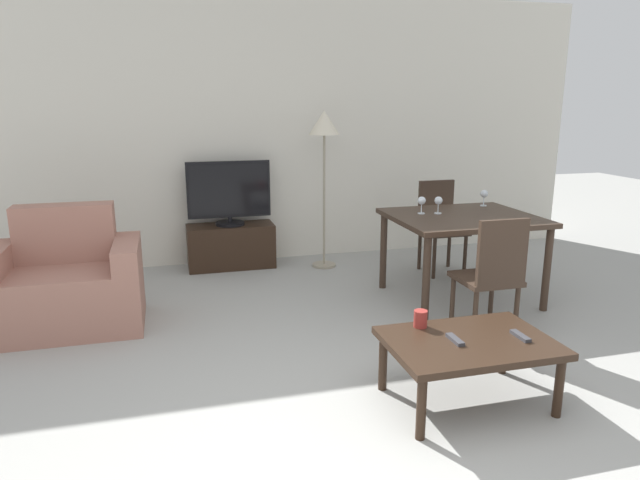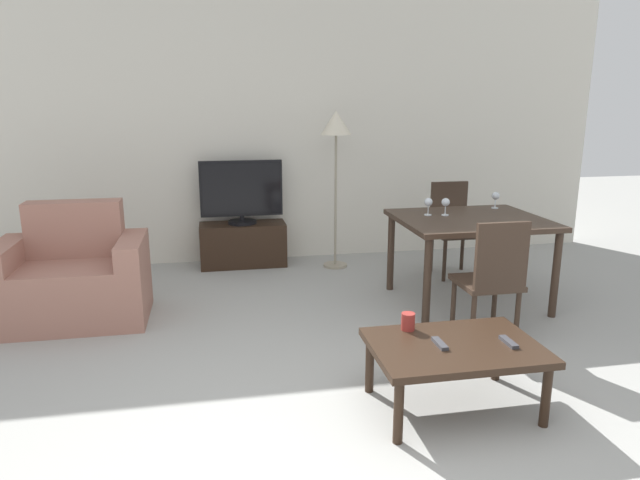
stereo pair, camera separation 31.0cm
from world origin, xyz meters
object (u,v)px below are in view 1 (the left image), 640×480
at_px(armchair, 66,286).
at_px(wine_glass_left, 422,202).
at_px(tv_stand, 231,246).
at_px(remote_primary, 520,336).
at_px(dining_chair_far, 440,222).
at_px(dining_chair_near, 492,272).
at_px(wine_glass_right, 438,202).
at_px(remote_secondary, 455,340).
at_px(dining_table, 463,225).
at_px(floor_lamp, 324,134).
at_px(tv, 229,193).
at_px(cup_white_near, 420,319).
at_px(coffee_table, 469,347).
at_px(wine_glass_center, 484,195).

distance_m(armchair, wine_glass_left, 2.87).
distance_m(tv_stand, wine_glass_left, 2.05).
bearing_deg(armchair, remote_primary, -35.00).
height_order(armchair, remote_primary, armchair).
height_order(dining_chair_far, remote_primary, dining_chair_far).
bearing_deg(wine_glass_left, tv_stand, 138.41).
xyz_separation_m(dining_chair_near, wine_glass_right, (0.04, 0.93, 0.34)).
bearing_deg(wine_glass_left, remote_secondary, -108.81).
distance_m(dining_table, floor_lamp, 1.65).
relative_size(tv, remote_secondary, 5.46).
bearing_deg(wine_glass_left, dining_table, -27.45).
xyz_separation_m(dining_table, wine_glass_right, (-0.17, 0.12, 0.19)).
bearing_deg(wine_glass_right, remote_primary, -101.42).
xyz_separation_m(dining_chair_near, remote_secondary, (-0.69, -0.77, -0.10)).
height_order(dining_chair_near, floor_lamp, floor_lamp).
relative_size(floor_lamp, wine_glass_right, 10.69).
height_order(cup_white_near, wine_glass_right, wine_glass_right).
bearing_deg(coffee_table, floor_lamp, 90.97).
xyz_separation_m(remote_primary, cup_white_near, (-0.47, 0.29, 0.04)).
xyz_separation_m(dining_chair_near, cup_white_near, (-0.79, -0.53, -0.06)).
bearing_deg(floor_lamp, dining_table, -55.38).
height_order(tv_stand, dining_table, dining_table).
bearing_deg(tv, coffee_table, -72.33).
bearing_deg(tv, dining_table, -39.45).
height_order(coffee_table, dining_chair_far, dining_chair_far).
relative_size(tv_stand, cup_white_near, 8.65).
xyz_separation_m(tv, wine_glass_left, (1.47, -1.30, 0.07)).
relative_size(tv_stand, wine_glass_right, 5.91).
relative_size(wine_glass_left, wine_glass_right, 1.00).
relative_size(remote_secondary, wine_glass_left, 1.03).
relative_size(wine_glass_center, wine_glass_right, 1.00).
bearing_deg(wine_glass_right, remote_secondary, -113.17).
bearing_deg(tv_stand, wine_glass_right, -39.80).
relative_size(dining_chair_far, remote_primary, 5.92).
bearing_deg(wine_glass_right, tv, 140.25).
xyz_separation_m(armchair, remote_secondary, (2.23, -1.78, 0.07)).
bearing_deg(dining_chair_near, wine_glass_right, 87.80).
relative_size(cup_white_near, wine_glass_center, 0.68).
distance_m(tv, dining_chair_far, 2.10).
relative_size(dining_table, wine_glass_left, 8.01).
distance_m(armchair, coffee_table, 2.92).
relative_size(coffee_table, floor_lamp, 0.58).
relative_size(remote_primary, wine_glass_right, 1.03).
xyz_separation_m(remote_secondary, wine_glass_right, (0.73, 1.70, 0.44)).
height_order(floor_lamp, remote_primary, floor_lamp).
bearing_deg(armchair, wine_glass_right, -1.50).
xyz_separation_m(tv, dining_table, (1.77, -1.46, -0.12)).
xyz_separation_m(dining_table, floor_lamp, (-0.85, 1.24, 0.69)).
height_order(tv, wine_glass_right, tv).
bearing_deg(cup_white_near, wine_glass_left, 65.33).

